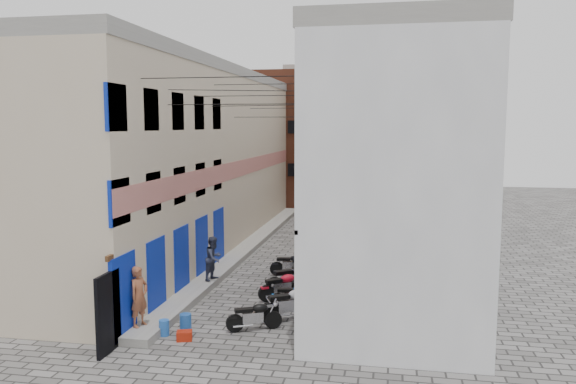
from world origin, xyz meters
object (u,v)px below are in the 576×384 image
Objects in this scene: motorcycle_e at (292,276)px; water_jug_near at (164,328)px; motorcycle_f at (311,272)px; water_jug_far at (186,323)px; motorcycle_b at (291,302)px; motorcycle_d at (283,284)px; person_a at (139,296)px; person_b at (214,258)px; red_crate at (184,336)px; motorcycle_g at (292,263)px; motorcycle_a at (254,314)px; motorcycle_c at (295,295)px.

motorcycle_e reaches higher than water_jug_near.
motorcycle_f is 6.34m from water_jug_far.
motorcycle_d is at bearing 167.35° from motorcycle_b.
person_a is 1.07× the size of person_b.
person_b is 4.86m from water_jug_far.
person_b is 5.22m from water_jug_near.
motorcycle_d is 0.87× the size of motorcycle_e.
water_jug_near is 0.65m from water_jug_far.
motorcycle_d is at bearing 55.71° from water_jug_near.
motorcycle_b is 4.82× the size of red_crate.
person_a is at bearing -169.70° from person_b.
person_a is at bearing -31.31° from motorcycle_g.
person_b is at bearing -147.55° from motorcycle_d.
motorcycle_a is at bearing -7.13° from motorcycle_g.
motorcycle_b reaches higher than motorcycle_a.
motorcycle_c is at bearing -25.52° from motorcycle_e.
motorcycle_a is 2.66m from water_jug_near.
motorcycle_d is at bearing 150.12° from motorcycle_a.
water_jug_far is (-2.94, -5.62, -0.22)m from motorcycle_f.
motorcycle_g is at bearing 159.41° from motorcycle_b.
motorcycle_f is at bearing 149.05° from motorcycle_b.
water_jug_far is (-2.00, -6.75, -0.25)m from motorcycle_g.
water_jug_far is at bearing -101.41° from motorcycle_a.
motorcycle_c reaches higher than motorcycle_f.
motorcycle_a is at bearing -57.48° from person_a.
motorcycle_a is 2.13m from red_crate.
water_jug_far is at bearing -155.28° from person_b.
water_jug_far is at bearing 38.10° from water_jug_near.
motorcycle_b is at bearing -115.13° from person_b.
person_a reaches higher than motorcycle_b.
motorcycle_d is (-0.67, 2.08, -0.06)m from motorcycle_b.
motorcycle_g is 4.18× the size of red_crate.
motorcycle_e is 1.18× the size of motorcycle_g.
motorcycle_f is at bearing -18.00° from person_a.
motorcycle_f is 1.48m from motorcycle_g.
motorcycle_g is (-0.44, 2.28, -0.10)m from motorcycle_e.
motorcycle_c is 1.02× the size of motorcycle_f.
motorcycle_d is at bearing -158.74° from motorcycle_c.
motorcycle_f is at bearing 124.11° from motorcycle_d.
person_b reaches higher than red_crate.
person_a reaches higher than motorcycle_c.
person_b is (-2.90, 1.12, 0.55)m from motorcycle_d.
red_crate is at bearing -154.06° from person_b.
motorcycle_b is 1.15× the size of motorcycle_g.
motorcycle_a is 0.99× the size of motorcycle_c.
motorcycle_d is 3.42× the size of water_jug_far.
water_jug_near is (-2.75, -4.03, -0.30)m from motorcycle_d.
motorcycle_e is 3.93× the size of water_jug_far.
motorcycle_b is at bearing -29.18° from motorcycle_e.
water_jug_near is (0.15, -5.15, -0.85)m from person_b.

